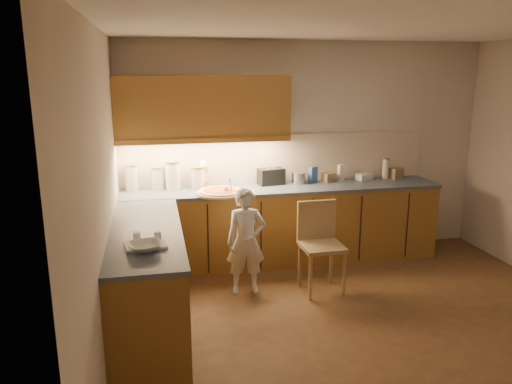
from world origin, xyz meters
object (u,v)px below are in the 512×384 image
(toaster, at_px, (271,176))
(oil_jug, at_px, (203,175))
(pizza_on_board, at_px, (220,192))
(child, at_px, (246,241))
(wooden_chair, at_px, (320,240))

(toaster, bearing_deg, oil_jug, 168.30)
(pizza_on_board, relative_size, child, 0.48)
(child, height_order, wooden_chair, child)
(wooden_chair, xyz_separation_m, toaster, (-0.28, 1.00, 0.48))
(wooden_chair, bearing_deg, oil_jug, 136.48)
(pizza_on_board, distance_m, child, 0.73)
(toaster, bearing_deg, pizza_on_board, -163.13)
(wooden_chair, distance_m, toaster, 1.14)
(oil_jug, bearing_deg, wooden_chair, -42.85)
(wooden_chair, xyz_separation_m, oil_jug, (-1.10, 1.02, 0.52))
(child, bearing_deg, toaster, 66.13)
(child, height_order, oil_jug, oil_jug)
(child, xyz_separation_m, wooden_chair, (0.77, -0.07, -0.01))
(wooden_chair, bearing_deg, child, 174.13)
(child, bearing_deg, pizza_on_board, 110.57)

